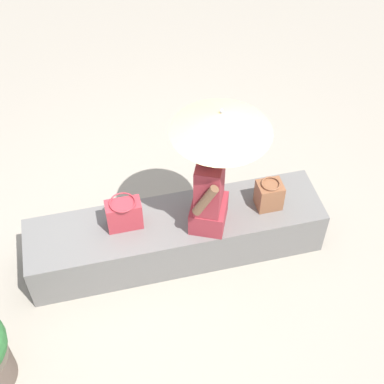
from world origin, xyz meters
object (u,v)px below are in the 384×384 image
object	(u,v)px
parasol	(221,122)
handbag_black	(124,214)
person_seated	(209,190)
tote_bag_canvas	(269,195)

from	to	relation	value
parasol	handbag_black	distance (m)	1.16
person_seated	parasol	bearing A→B (deg)	-140.60
parasol	person_seated	bearing A→B (deg)	39.40
person_seated	handbag_black	xyz separation A→B (m)	(0.68, -0.12, -0.25)
parasol	tote_bag_canvas	size ratio (longest dim) A/B	4.10
handbag_black	tote_bag_canvas	world-z (taller)	handbag_black
parasol	tote_bag_canvas	bearing A→B (deg)	177.75
handbag_black	parasol	bearing A→B (deg)	176.62
person_seated	parasol	size ratio (longest dim) A/B	0.80
person_seated	parasol	world-z (taller)	parasol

